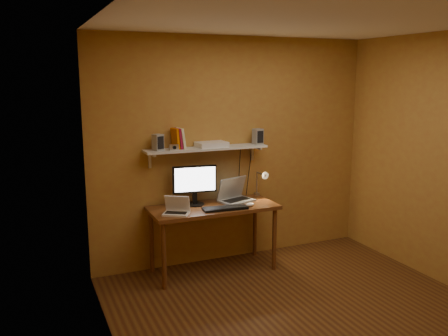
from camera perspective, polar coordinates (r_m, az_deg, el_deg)
name	(u,v)px	position (r m, az deg, el deg)	size (l,w,h in m)	color
room	(311,176)	(4.16, 10.46, -0.99)	(3.44, 3.24, 2.64)	#593717
desk	(213,214)	(5.23, -1.30, -5.50)	(1.40, 0.60, 0.75)	brown
wall_shelf	(206,149)	(5.26, -2.13, 2.33)	(1.40, 0.25, 0.21)	silver
monitor	(195,183)	(5.21, -3.56, -1.81)	(0.49, 0.23, 0.44)	black
laptop	(234,195)	(5.41, 1.25, -3.24)	(0.44, 0.37, 0.27)	gray
netbook	(177,209)	(4.93, -5.71, -4.93)	(0.32, 0.29, 0.19)	white
keyboard	(225,208)	(5.08, 0.13, -4.86)	(0.48, 0.16, 0.03)	black
mouse	(250,205)	(5.21, 3.15, -4.41)	(0.10, 0.07, 0.04)	white
desk_lamp	(261,180)	(5.54, 4.53, -1.45)	(0.09, 0.23, 0.38)	silver
speaker_left	(158,142)	(5.07, -7.96, 3.08)	(0.10, 0.10, 0.17)	gray
speaker_right	(258,136)	(5.51, 4.09, 3.81)	(0.10, 0.10, 0.18)	gray
books	(178,138)	(5.16, -5.55, 3.56)	(0.14, 0.16, 0.23)	#CE6000
shelf_camera	(174,147)	(5.08, -6.04, 2.50)	(0.10, 0.05, 0.06)	silver
router	(212,144)	(5.29, -1.50, 2.86)	(0.34, 0.22, 0.06)	white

